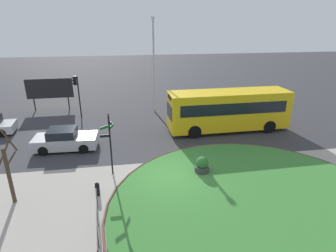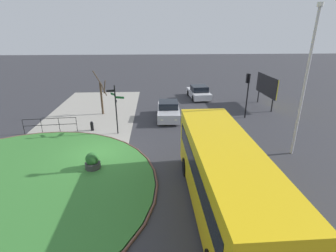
# 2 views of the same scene
# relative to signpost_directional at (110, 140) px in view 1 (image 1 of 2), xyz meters

# --- Properties ---
(ground) EXTENTS (120.00, 120.00, 0.00)m
(ground) POSITION_rel_signpost_directional_xyz_m (3.16, -0.77, -2.12)
(ground) COLOR #333338
(sidewalk_paving) EXTENTS (32.00, 7.73, 0.02)m
(sidewalk_paving) POSITION_rel_signpost_directional_xyz_m (3.16, -2.90, -2.11)
(sidewalk_paving) COLOR #9E998E
(sidewalk_paving) RESTS_ON ground
(grass_island) EXTENTS (14.20, 14.20, 0.10)m
(grass_island) POSITION_rel_signpost_directional_xyz_m (6.89, -4.35, -2.07)
(grass_island) COLOR #387A33
(grass_island) RESTS_ON ground
(grass_kerb_ring) EXTENTS (14.51, 14.51, 0.11)m
(grass_kerb_ring) POSITION_rel_signpost_directional_xyz_m (6.89, -4.35, -2.07)
(grass_kerb_ring) COLOR brown
(grass_kerb_ring) RESTS_ON ground
(signpost_directional) EXTENTS (0.76, 1.19, 3.65)m
(signpost_directional) POSITION_rel_signpost_directional_xyz_m (0.00, 0.00, 0.00)
(signpost_directional) COLOR black
(signpost_directional) RESTS_ON ground
(bollard_foreground) EXTENTS (0.24, 0.24, 0.75)m
(bollard_foreground) POSITION_rel_signpost_directional_xyz_m (-0.68, -2.02, -1.74)
(bollard_foreground) COLOR black
(bollard_foreground) RESTS_ON ground
(railing_grass_edge) EXTENTS (0.38, 3.80, 1.13)m
(railing_grass_edge) POSITION_rel_signpost_directional_xyz_m (-0.43, -5.01, -1.40)
(railing_grass_edge) COLOR black
(railing_grass_edge) RESTS_ON ground
(bus_yellow) EXTENTS (9.51, 2.66, 3.17)m
(bus_yellow) POSITION_rel_signpost_directional_xyz_m (8.96, 5.57, -0.42)
(bus_yellow) COLOR yellow
(bus_yellow) RESTS_ON ground
(car_near_lane) EXTENTS (4.23, 2.00, 1.47)m
(car_near_lane) POSITION_rel_signpost_directional_xyz_m (-3.22, 3.94, -1.45)
(car_near_lane) COLOR #B7B7BC
(car_near_lane) RESTS_ON ground
(traffic_light_near) EXTENTS (0.49, 0.28, 3.80)m
(traffic_light_near) POSITION_rel_signpost_directional_xyz_m (-3.16, 10.62, 0.66)
(traffic_light_near) COLOR black
(traffic_light_near) RESTS_ON ground
(lamppost_tall) EXTENTS (0.32, 0.32, 8.61)m
(lamppost_tall) POSITION_rel_signpost_directional_xyz_m (3.77, 11.34, 2.48)
(lamppost_tall) COLOR #B7B7BC
(lamppost_tall) RESTS_ON ground
(billboard_left) EXTENTS (4.36, 0.25, 3.09)m
(billboard_left) POSITION_rel_signpost_directional_xyz_m (-6.16, 13.60, -0.04)
(billboard_left) COLOR black
(billboard_left) RESTS_ON ground
(planter_near_signpost) EXTENTS (0.85, 0.85, 1.02)m
(planter_near_signpost) POSITION_rel_signpost_directional_xyz_m (5.11, -0.70, -1.67)
(planter_near_signpost) COLOR #383838
(planter_near_signpost) RESTS_ON ground
(street_tree_bare) EXTENTS (1.04, 1.04, 3.97)m
(street_tree_bare) POSITION_rel_signpost_directional_xyz_m (-4.60, -1.90, -0.41)
(street_tree_bare) COLOR #423323
(street_tree_bare) RESTS_ON ground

